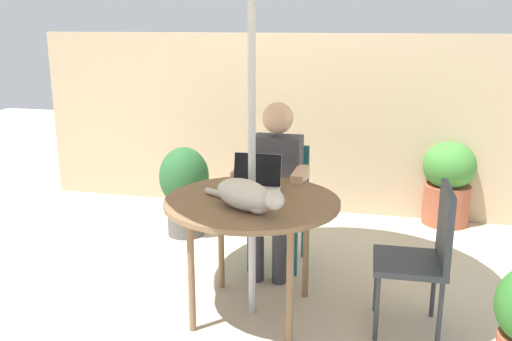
# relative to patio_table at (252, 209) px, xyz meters

# --- Properties ---
(ground_plane) EXTENTS (14.00, 14.00, 0.00)m
(ground_plane) POSITION_rel_patio_table_xyz_m (0.00, 0.00, -0.68)
(ground_plane) COLOR beige
(fence_back) EXTENTS (5.25, 0.08, 1.65)m
(fence_back) POSITION_rel_patio_table_xyz_m (0.00, 2.07, 0.15)
(fence_back) COLOR tan
(fence_back) RESTS_ON ground
(patio_table) EXTENTS (1.04, 1.04, 0.74)m
(patio_table) POSITION_rel_patio_table_xyz_m (0.00, 0.00, 0.00)
(patio_table) COLOR brown
(patio_table) RESTS_ON ground
(chair_occupied) EXTENTS (0.40, 0.40, 0.87)m
(chair_occupied) POSITION_rel_patio_table_xyz_m (0.00, 0.83, -0.17)
(chair_occupied) COLOR #1E606B
(chair_occupied) RESTS_ON ground
(chair_empty) EXTENTS (0.42, 0.42, 0.87)m
(chair_empty) POSITION_rel_patio_table_xyz_m (1.00, 0.04, -0.17)
(chair_empty) COLOR #33383F
(chair_empty) RESTS_ON ground
(person_seated) EXTENTS (0.48, 0.48, 1.21)m
(person_seated) POSITION_rel_patio_table_xyz_m (0.00, 0.67, 0.00)
(person_seated) COLOR #3F3F47
(person_seated) RESTS_ON ground
(laptop) EXTENTS (0.30, 0.26, 0.21)m
(laptop) POSITION_rel_patio_table_xyz_m (-0.03, 0.20, 0.12)
(laptop) COLOR silver
(laptop) RESTS_ON patio_table
(cat) EXTENTS (0.56, 0.42, 0.17)m
(cat) POSITION_rel_patio_table_xyz_m (0.03, -0.19, 0.14)
(cat) COLOR silver
(cat) RESTS_ON patio_table
(potted_plant_near_fence) EXTENTS (0.41, 0.41, 0.76)m
(potted_plant_near_fence) POSITION_rel_patio_table_xyz_m (-0.87, 1.15, -0.26)
(potted_plant_near_fence) COLOR #595654
(potted_plant_near_fence) RESTS_ON ground
(potted_plant_by_chair) EXTENTS (0.45, 0.45, 0.74)m
(potted_plant_by_chair) POSITION_rel_patio_table_xyz_m (1.29, 1.95, -0.29)
(potted_plant_by_chair) COLOR #9E5138
(potted_plant_by_chair) RESTS_ON ground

